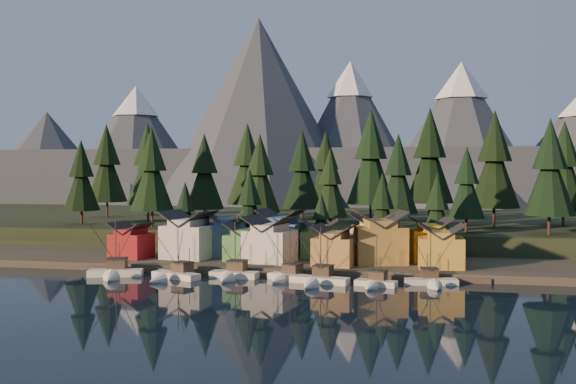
% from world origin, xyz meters
% --- Properties ---
extents(ground, '(500.00, 500.00, 0.00)m').
position_xyz_m(ground, '(0.00, 0.00, 0.00)').
color(ground, black).
rests_on(ground, ground).
extents(shore_strip, '(400.00, 50.00, 1.50)m').
position_xyz_m(shore_strip, '(0.00, 40.00, 0.75)').
color(shore_strip, '#343026').
rests_on(shore_strip, ground).
extents(hillside, '(420.00, 100.00, 6.00)m').
position_xyz_m(hillside, '(0.00, 90.00, 3.00)').
color(hillside, black).
rests_on(hillside, ground).
extents(dock, '(80.00, 4.00, 1.00)m').
position_xyz_m(dock, '(0.00, 16.50, 0.50)').
color(dock, '#4F4538').
rests_on(dock, ground).
extents(mountain_ridge, '(560.00, 190.00, 90.00)m').
position_xyz_m(mountain_ridge, '(-4.20, 213.59, 26.06)').
color(mountain_ridge, '#48505D').
rests_on(mountain_ridge, ground).
extents(boat_0, '(11.06, 11.60, 12.41)m').
position_xyz_m(boat_0, '(-30.48, 8.04, 2.37)').
color(boat_0, white).
rests_on(boat_0, ground).
extents(boat_1, '(10.58, 10.99, 11.18)m').
position_xyz_m(boat_1, '(-18.68, 7.99, 2.06)').
color(boat_1, silver).
rests_on(boat_1, ground).
extents(boat_2, '(9.64, 10.38, 11.90)m').
position_xyz_m(boat_2, '(-7.67, 10.96, 2.35)').
color(boat_2, silver).
rests_on(boat_2, ground).
extents(boat_3, '(8.60, 9.18, 10.74)m').
position_xyz_m(boat_3, '(2.74, 11.11, 2.18)').
color(boat_3, silver).
rests_on(boat_3, ground).
extents(boat_4, '(11.45, 12.13, 11.44)m').
position_xyz_m(boat_4, '(9.09, 8.28, 2.04)').
color(boat_4, silver).
rests_on(boat_4, ground).
extents(boat_5, '(7.97, 8.49, 9.88)m').
position_xyz_m(boat_5, '(19.45, 7.79, 1.98)').
color(boat_5, beige).
rests_on(boat_5, ground).
extents(boat_6, '(10.00, 10.64, 10.40)m').
position_xyz_m(boat_6, '(29.44, 11.06, 1.89)').
color(boat_6, silver).
rests_on(boat_6, ground).
extents(house_front_0, '(8.90, 8.55, 7.76)m').
position_xyz_m(house_front_0, '(-34.36, 23.79, 5.58)').
color(house_front_0, maroon).
rests_on(house_front_0, shore_strip).
extents(house_front_1, '(11.40, 11.08, 10.26)m').
position_xyz_m(house_front_1, '(-21.89, 25.92, 6.89)').
color(house_front_1, beige).
rests_on(house_front_1, shore_strip).
extents(house_front_2, '(8.63, 8.69, 8.08)m').
position_xyz_m(house_front_2, '(-8.75, 25.30, 5.74)').
color(house_front_2, '#4E8648').
rests_on(house_front_2, shore_strip).
extents(house_front_3, '(10.99, 10.64, 9.54)m').
position_xyz_m(house_front_3, '(-3.28, 23.73, 6.51)').
color(house_front_3, beige).
rests_on(house_front_3, shore_strip).
extents(house_front_4, '(8.76, 9.31, 8.07)m').
position_xyz_m(house_front_4, '(10.46, 22.05, 5.74)').
color(house_front_4, '#AB7A3C').
rests_on(house_front_4, shore_strip).
extents(house_front_5, '(12.31, 11.65, 10.75)m').
position_xyz_m(house_front_5, '(19.16, 26.57, 7.15)').
color(house_front_5, '#A27E39').
rests_on(house_front_5, shore_strip).
extents(house_front_6, '(8.89, 8.44, 8.60)m').
position_xyz_m(house_front_6, '(31.32, 23.07, 6.02)').
color(house_front_6, gold).
rests_on(house_front_6, shore_strip).
extents(house_back_0, '(9.21, 8.91, 9.13)m').
position_xyz_m(house_back_0, '(-25.95, 33.60, 6.30)').
color(house_back_0, maroon).
rests_on(house_back_0, shore_strip).
extents(house_back_1, '(10.91, 10.99, 9.99)m').
position_xyz_m(house_back_1, '(-15.21, 31.07, 6.75)').
color(house_back_1, '#324C77').
rests_on(house_back_1, shore_strip).
extents(house_back_2, '(10.87, 10.20, 10.27)m').
position_xyz_m(house_back_2, '(-3.41, 35.12, 6.89)').
color(house_back_2, '#395B87').
rests_on(house_back_2, shore_strip).
extents(house_back_3, '(9.11, 8.34, 8.33)m').
position_xyz_m(house_back_3, '(5.65, 33.21, 5.88)').
color(house_back_3, '#538045').
rests_on(house_back_3, shore_strip).
extents(house_back_4, '(9.47, 9.13, 9.83)m').
position_xyz_m(house_back_4, '(17.20, 32.44, 6.66)').
color(house_back_4, silver).
rests_on(house_back_4, shore_strip).
extents(house_back_5, '(9.52, 9.60, 9.14)m').
position_xyz_m(house_back_5, '(29.50, 31.68, 6.30)').
color(house_back_5, gold).
rests_on(house_back_5, shore_strip).
extents(tree_hill_0, '(9.80, 9.80, 22.82)m').
position_xyz_m(tree_hill_0, '(-62.00, 52.00, 18.47)').
color(tree_hill_0, '#332319').
rests_on(tree_hill_0, hillside).
extents(tree_hill_1, '(12.21, 12.21, 28.44)m').
position_xyz_m(tree_hill_1, '(-50.00, 68.00, 21.55)').
color(tree_hill_1, '#332319').
rests_on(tree_hill_1, hillside).
extents(tree_hill_2, '(11.06, 11.06, 25.76)m').
position_xyz_m(tree_hill_2, '(-40.00, 48.00, 20.08)').
color(tree_hill_2, '#332319').
rests_on(tree_hill_2, hillside).
extents(tree_hill_3, '(10.55, 10.55, 24.58)m').
position_xyz_m(tree_hill_3, '(-30.00, 60.00, 19.44)').
color(tree_hill_3, '#332319').
rests_on(tree_hill_3, hillside).
extents(tree_hill_4, '(12.20, 12.20, 28.42)m').
position_xyz_m(tree_hill_4, '(-22.00, 75.00, 21.54)').
color(tree_hill_4, '#332319').
rests_on(tree_hill_4, hillside).
extents(tree_hill_5, '(10.21, 10.21, 23.79)m').
position_xyz_m(tree_hill_5, '(-12.00, 50.00, 19.01)').
color(tree_hill_5, '#332319').
rests_on(tree_hill_5, hillside).
extents(tree_hill_6, '(11.01, 11.01, 25.65)m').
position_xyz_m(tree_hill_6, '(-4.00, 65.00, 20.02)').
color(tree_hill_6, '#332319').
rests_on(tree_hill_6, hillside).
extents(tree_hill_7, '(8.57, 8.57, 19.97)m').
position_xyz_m(tree_hill_7, '(6.00, 48.00, 16.91)').
color(tree_hill_7, '#332319').
rests_on(tree_hill_7, hillside).
extents(tree_hill_8, '(13.55, 13.55, 31.56)m').
position_xyz_m(tree_hill_8, '(14.00, 72.00, 23.26)').
color(tree_hill_8, '#332319').
rests_on(tree_hill_8, hillside).
extents(tree_hill_9, '(10.20, 10.20, 23.76)m').
position_xyz_m(tree_hill_9, '(22.00, 55.00, 18.99)').
color(tree_hill_9, '#332319').
rests_on(tree_hill_9, hillside).
extents(tree_hill_10, '(13.90, 13.90, 32.37)m').
position_xyz_m(tree_hill_10, '(30.00, 80.00, 23.70)').
color(tree_hill_10, '#332319').
rests_on(tree_hill_10, hillside).
extents(tree_hill_11, '(8.73, 8.73, 20.33)m').
position_xyz_m(tree_hill_11, '(38.00, 50.00, 17.11)').
color(tree_hill_11, '#332319').
rests_on(tree_hill_11, hillside).
extents(tree_hill_12, '(12.91, 12.91, 30.07)m').
position_xyz_m(tree_hill_12, '(46.00, 66.00, 22.44)').
color(tree_hill_12, '#332319').
rests_on(tree_hill_12, hillside).
extents(tree_hill_13, '(11.35, 11.35, 26.45)m').
position_xyz_m(tree_hill_13, '(56.00, 48.00, 20.46)').
color(tree_hill_13, '#332319').
rests_on(tree_hill_13, hillside).
extents(tree_hill_14, '(11.84, 11.84, 27.59)m').
position_xyz_m(tree_hill_14, '(64.00, 72.00, 21.08)').
color(tree_hill_14, '#332319').
rests_on(tree_hill_14, hillside).
extents(tree_hill_15, '(11.32, 11.32, 26.37)m').
position_xyz_m(tree_hill_15, '(0.00, 82.00, 20.42)').
color(tree_hill_15, '#332319').
rests_on(tree_hill_15, hillside).
extents(tree_hill_16, '(12.41, 12.41, 28.90)m').
position_xyz_m(tree_hill_16, '(-68.00, 78.00, 21.80)').
color(tree_hill_16, '#332319').
rests_on(tree_hill_16, hillside).
extents(tree_shore_0, '(7.04, 7.04, 16.41)m').
position_xyz_m(tree_shore_0, '(-28.00, 40.00, 10.46)').
color(tree_shore_0, '#332319').
rests_on(tree_shore_0, shore_strip).
extents(tree_shore_1, '(8.41, 8.41, 19.58)m').
position_xyz_m(tree_shore_1, '(-12.00, 40.00, 12.20)').
color(tree_shore_1, '#332319').
rests_on(tree_shore_1, shore_strip).
extents(tree_shore_2, '(6.03, 6.03, 14.05)m').
position_xyz_m(tree_shore_2, '(5.00, 40.00, 9.17)').
color(tree_shore_2, '#332319').
rests_on(tree_shore_2, shore_strip).
extents(tree_shore_3, '(8.00, 8.00, 18.63)m').
position_xyz_m(tree_shore_3, '(19.00, 40.00, 11.68)').
color(tree_shore_3, '#332319').
rests_on(tree_shore_3, shore_strip).
extents(tree_shore_4, '(7.97, 7.97, 18.56)m').
position_xyz_m(tree_shore_4, '(31.00, 40.00, 11.64)').
color(tree_shore_4, '#332319').
rests_on(tree_shore_4, shore_strip).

